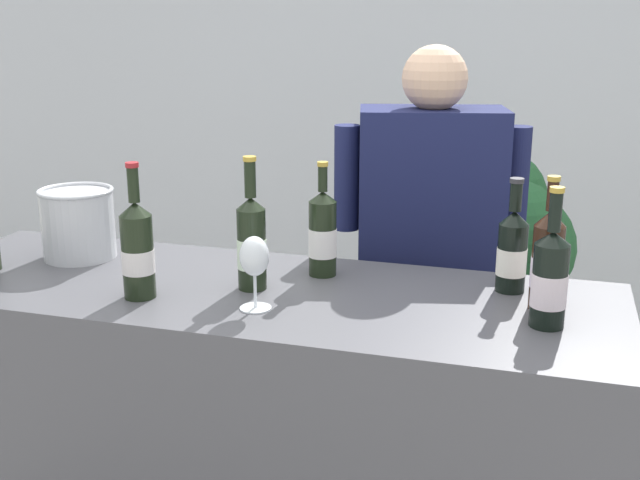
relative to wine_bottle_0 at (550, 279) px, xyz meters
name	(u,v)px	position (x,y,z in m)	size (l,w,h in m)	color
wall_back	(421,75)	(-0.76, 2.65, 0.26)	(8.00, 0.10, 2.80)	silver
counter	(257,457)	(-0.76, 0.05, -0.63)	(1.95, 0.65, 1.02)	#4C4C51
wine_bottle_0	(550,279)	(0.00, 0.00, 0.00)	(0.08, 0.08, 0.33)	black
wine_bottle_1	(251,243)	(-0.76, 0.05, 0.01)	(0.08, 0.08, 0.36)	black
wine_bottle_2	(547,261)	(-0.01, 0.12, 0.01)	(0.08, 0.08, 0.34)	black
wine_bottle_3	(138,250)	(-1.01, -0.10, 0.01)	(0.08, 0.08, 0.35)	black
wine_bottle_4	(512,251)	(-0.10, 0.23, -0.01)	(0.08, 0.08, 0.30)	black
wine_bottle_5	(323,234)	(-0.61, 0.22, 0.00)	(0.08, 0.08, 0.32)	black
wine_glass	(254,260)	(-0.70, -0.09, 0.01)	(0.08, 0.08, 0.19)	silver
ice_bucket	(78,223)	(-1.36, 0.17, -0.01)	(0.22, 0.22, 0.21)	silver
person_server	(426,307)	(-0.38, 0.63, -0.34)	(0.60, 0.34, 1.64)	black
potted_shrub	(498,250)	(-0.19, 1.26, -0.31)	(0.62, 0.55, 1.21)	brown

